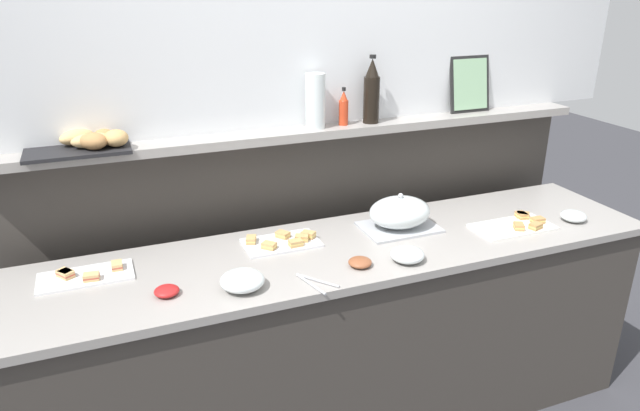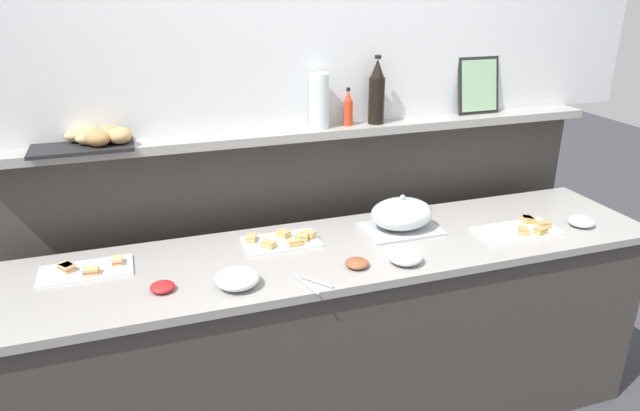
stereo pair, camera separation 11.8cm
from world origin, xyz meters
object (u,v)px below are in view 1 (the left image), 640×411
object	(u,v)px
serving_cloche	(400,214)
bread_basket	(90,141)
condiment_bowl_red	(360,262)
framed_picture	(470,84)
sandwich_platter_side	(517,225)
condiment_bowl_cream	(167,291)
sandwich_platter_front	(86,275)
wine_bottle_dark	(372,93)
hot_sauce_bottle	(344,109)
serving_tongs	(313,282)
glass_bowl_small	(242,281)
sandwich_platter_rear	(283,242)
water_carafe	(315,101)
glass_bowl_large	(573,216)
glass_bowl_medium	(407,255)

from	to	relation	value
serving_cloche	bread_basket	bearing A→B (deg)	165.05
condiment_bowl_red	framed_picture	bearing A→B (deg)	35.21
sandwich_platter_side	serving_cloche	xyz separation A→B (m)	(-0.51, 0.18, 0.06)
condiment_bowl_cream	framed_picture	distance (m)	1.82
sandwich_platter_front	wine_bottle_dark	xyz separation A→B (m)	(1.34, 0.30, 0.55)
sandwich_platter_front	serving_cloche	distance (m)	1.33
bread_basket	hot_sauce_bottle	bearing A→B (deg)	0.27
condiment_bowl_red	serving_tongs	distance (m)	0.23
sandwich_platter_side	hot_sauce_bottle	size ratio (longest dim) A/B	2.10
glass_bowl_small	condiment_bowl_red	bearing A→B (deg)	0.06
serving_tongs	hot_sauce_bottle	xyz separation A→B (m)	(0.41, 0.66, 0.49)
glass_bowl_small	wine_bottle_dark	xyz separation A→B (m)	(0.80, 0.60, 0.53)
sandwich_platter_rear	water_carafe	bearing A→B (deg)	47.87
glass_bowl_large	condiment_bowl_cream	world-z (taller)	glass_bowl_large
serving_cloche	water_carafe	xyz separation A→B (m)	(-0.28, 0.33, 0.47)
sandwich_platter_side	glass_bowl_large	distance (m)	0.30
condiment_bowl_cream	hot_sauce_bottle	distance (m)	1.18
sandwich_platter_rear	glass_bowl_large	world-z (taller)	glass_bowl_large
sandwich_platter_front	glass_bowl_medium	xyz separation A→B (m)	(1.21, -0.32, 0.01)
condiment_bowl_red	wine_bottle_dark	xyz separation A→B (m)	(0.33, 0.60, 0.54)
sandwich_platter_rear	wine_bottle_dark	xyz separation A→B (m)	(0.55, 0.29, 0.55)
sandwich_platter_side	glass_bowl_medium	distance (m)	0.64
framed_picture	serving_cloche	bearing A→B (deg)	-147.44
sandwich_platter_rear	glass_bowl_medium	xyz separation A→B (m)	(0.42, -0.33, 0.01)
hot_sauce_bottle	framed_picture	size ratio (longest dim) A/B	0.63
glass_bowl_large	framed_picture	distance (m)	0.83
glass_bowl_small	framed_picture	world-z (taller)	framed_picture
sandwich_platter_rear	framed_picture	bearing A→B (deg)	16.47
condiment_bowl_cream	wine_bottle_dark	bearing A→B (deg)	26.98
glass_bowl_small	serving_tongs	distance (m)	0.26
wine_bottle_dark	bread_basket	bearing A→B (deg)	179.96
sandwich_platter_rear	glass_bowl_large	bearing A→B (deg)	-10.91
glass_bowl_medium	sandwich_platter_side	bearing A→B (deg)	9.76
hot_sauce_bottle	water_carafe	distance (m)	0.15
glass_bowl_small	hot_sauce_bottle	distance (m)	1.01
framed_picture	water_carafe	size ratio (longest dim) A/B	1.13
glass_bowl_small	wine_bottle_dark	size ratio (longest dim) A/B	0.52
condiment_bowl_red	serving_cloche	bearing A→B (deg)	39.61
serving_cloche	glass_bowl_medium	distance (m)	0.32
bread_basket	water_carafe	size ratio (longest dim) A/B	1.61
glass_bowl_small	sandwich_platter_side	bearing A→B (deg)	3.55
serving_cloche	bread_basket	size ratio (longest dim) A/B	0.85
glass_bowl_small	condiment_bowl_cream	world-z (taller)	glass_bowl_small
sandwich_platter_side	serving_tongs	size ratio (longest dim) A/B	2.02
sandwich_platter_front	glass_bowl_small	distance (m)	0.61
sandwich_platter_front	framed_picture	world-z (taller)	framed_picture
wine_bottle_dark	glass_bowl_large	bearing A→B (deg)	-34.74
sandwich_platter_side	water_carafe	bearing A→B (deg)	146.61
serving_cloche	glass_bowl_medium	bearing A→B (deg)	-113.03
water_carafe	glass_bowl_large	bearing A→B (deg)	-27.12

